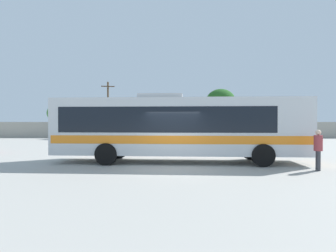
# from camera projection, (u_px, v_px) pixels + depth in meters

# --- Properties ---
(ground_plane) EXTENTS (300.00, 300.00, 0.00)m
(ground_plane) POSITION_uv_depth(u_px,v_px,m) (174.00, 147.00, 22.50)
(ground_plane) COLOR #A3A099
(perimeter_wall) EXTENTS (80.00, 0.30, 2.07)m
(perimeter_wall) POSITION_uv_depth(u_px,v_px,m) (174.00, 130.00, 36.14)
(perimeter_wall) COLOR #9E998C
(perimeter_wall) RESTS_ON ground_plane
(coach_bus_silver_orange) EXTENTS (12.49, 3.07, 3.42)m
(coach_bus_silver_orange) POSITION_uv_depth(u_px,v_px,m) (176.00, 126.00, 14.06)
(coach_bus_silver_orange) COLOR silver
(coach_bus_silver_orange) RESTS_ON ground_plane
(attendant_by_bus_door) EXTENTS (0.41, 0.41, 1.70)m
(attendant_by_bus_door) POSITION_uv_depth(u_px,v_px,m) (318.00, 148.00, 11.60)
(attendant_by_bus_door) COLOR #38383D
(attendant_by_bus_door) RESTS_ON ground_plane
(parked_car_leftmost_silver) EXTENTS (4.15, 2.04, 1.46)m
(parked_car_leftmost_silver) POSITION_uv_depth(u_px,v_px,m) (69.00, 133.00, 33.47)
(parked_car_leftmost_silver) COLOR #B7BABF
(parked_car_leftmost_silver) RESTS_ON ground_plane
(parked_car_second_grey) EXTENTS (4.52, 1.99, 1.48)m
(parked_car_second_grey) POSITION_uv_depth(u_px,v_px,m) (117.00, 133.00, 33.60)
(parked_car_second_grey) COLOR slate
(parked_car_second_grey) RESTS_ON ground_plane
(utility_pole_near) EXTENTS (1.78, 0.55, 7.51)m
(utility_pole_near) POSITION_uv_depth(u_px,v_px,m) (108.00, 108.00, 37.87)
(utility_pole_near) COLOR #4C3823
(utility_pole_near) RESTS_ON ground_plane
(roadside_tree_left) EXTENTS (3.23, 3.23, 4.80)m
(roadside_tree_left) POSITION_uv_depth(u_px,v_px,m) (58.00, 113.00, 42.48)
(roadside_tree_left) COLOR brown
(roadside_tree_left) RESTS_ON ground_plane
(roadside_tree_midleft) EXTENTS (3.29, 3.29, 5.04)m
(roadside_tree_midleft) POSITION_uv_depth(u_px,v_px,m) (135.00, 112.00, 41.77)
(roadside_tree_midleft) COLOR brown
(roadside_tree_midleft) RESTS_ON ground_plane
(roadside_tree_midright) EXTENTS (3.21, 3.21, 5.50)m
(roadside_tree_midright) POSITION_uv_depth(u_px,v_px,m) (178.00, 109.00, 42.41)
(roadside_tree_midright) COLOR brown
(roadside_tree_midright) RESTS_ON ground_plane
(roadside_tree_right) EXTENTS (4.40, 4.40, 7.05)m
(roadside_tree_right) POSITION_uv_depth(u_px,v_px,m) (221.00, 101.00, 42.00)
(roadside_tree_right) COLOR brown
(roadside_tree_right) RESTS_ON ground_plane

